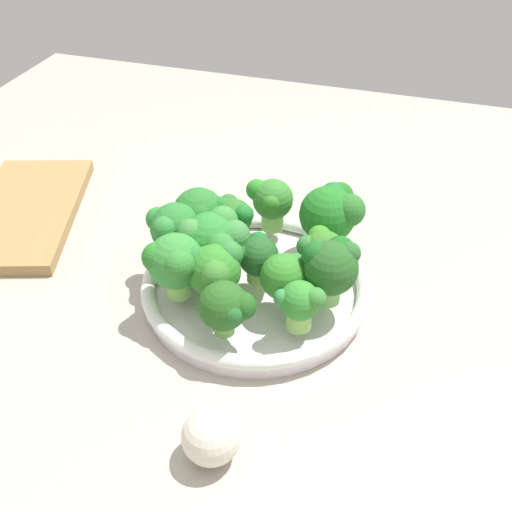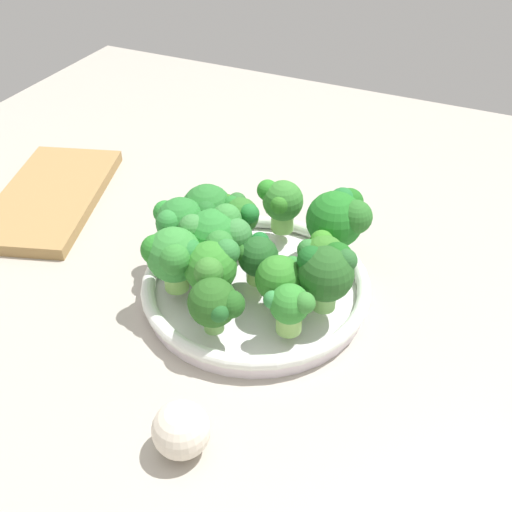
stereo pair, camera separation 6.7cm
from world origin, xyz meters
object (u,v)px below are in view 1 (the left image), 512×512
at_px(broccoli_floret_12, 323,250).
at_px(broccoli_floret_5, 331,266).
at_px(broccoli_floret_2, 226,307).
at_px(broccoli_floret_7, 233,217).
at_px(broccoli_floret_4, 271,201).
at_px(broccoli_floret_11, 217,268).
at_px(broccoli_floret_6, 285,276).
at_px(broccoli_floret_8, 214,238).
at_px(broccoli_floret_9, 258,257).
at_px(broccoli_floret_0, 332,211).
at_px(broccoli_floret_10, 300,303).
at_px(broccoli_floret_13, 201,214).
at_px(cutting_board, 26,212).
at_px(broccoli_floret_3, 173,229).
at_px(bowl, 256,287).
at_px(broccoli_floret_1, 176,262).
at_px(garlic_bulb, 211,436).

bearing_deg(broccoli_floret_12, broccoli_floret_5, -156.75).
bearing_deg(broccoli_floret_2, broccoli_floret_7, 16.65).
bearing_deg(broccoli_floret_5, broccoli_floret_4, 41.61).
bearing_deg(broccoli_floret_11, broccoli_floret_6, -72.16).
xyz_separation_m(broccoli_floret_6, broccoli_floret_8, (0.02, 0.09, 0.01)).
bearing_deg(broccoli_floret_9, broccoli_floret_12, -65.71).
xyz_separation_m(broccoli_floret_6, broccoli_floret_9, (0.02, 0.04, -0.00)).
height_order(broccoli_floret_0, broccoli_floret_10, broccoli_floret_0).
xyz_separation_m(broccoli_floret_13, cutting_board, (0.02, 0.26, -0.06)).
distance_m(broccoli_floret_3, broccoli_floret_10, 0.17).
bearing_deg(broccoli_floret_0, broccoli_floret_6, 167.79).
bearing_deg(broccoli_floret_7, broccoli_floret_0, -70.63).
bearing_deg(broccoli_floret_6, bowl, 57.54).
height_order(broccoli_floret_0, broccoli_floret_9, broccoli_floret_0).
bearing_deg(broccoli_floret_9, broccoli_floret_1, 125.85).
distance_m(broccoli_floret_6, broccoli_floret_13, 0.14).
relative_size(bowl, broccoli_floret_3, 3.54).
bearing_deg(broccoli_floret_3, broccoli_floret_12, -81.65).
height_order(broccoli_floret_6, broccoli_floret_10, broccoli_floret_6).
bearing_deg(broccoli_floret_1, broccoli_floret_5, -74.57).
height_order(broccoli_floret_5, broccoli_floret_6, broccoli_floret_5).
height_order(broccoli_floret_1, broccoli_floret_2, broccoli_floret_1).
bearing_deg(broccoli_floret_8, broccoli_floret_0, -51.91).
height_order(broccoli_floret_0, broccoli_floret_1, broccoli_floret_0).
height_order(broccoli_floret_2, broccoli_floret_9, broccoli_floret_2).
bearing_deg(broccoli_floret_13, broccoli_floret_1, -173.38).
bearing_deg(broccoli_floret_7, cutting_board, 87.65).
distance_m(broccoli_floret_4, broccoli_floret_13, 0.09).
xyz_separation_m(broccoli_floret_4, broccoli_floret_6, (-0.12, -0.05, -0.01)).
distance_m(broccoli_floret_10, cutting_board, 0.43).
height_order(broccoli_floret_5, broccoli_floret_9, broccoli_floret_5).
height_order(bowl, garlic_bulb, garlic_bulb).
height_order(broccoli_floret_1, cutting_board, broccoli_floret_1).
bearing_deg(broccoli_floret_11, garlic_bulb, -161.77).
bearing_deg(broccoli_floret_1, broccoli_floret_12, -59.30).
height_order(broccoli_floret_1, broccoli_floret_10, broccoli_floret_1).
bearing_deg(broccoli_floret_4, cutting_board, 96.11).
xyz_separation_m(broccoli_floret_3, cutting_board, (0.06, 0.24, -0.06)).
bearing_deg(bowl, broccoli_floret_9, -126.59).
bearing_deg(broccoli_floret_0, broccoli_floret_3, 117.20).
distance_m(broccoli_floret_7, cutting_board, 0.30).
xyz_separation_m(broccoli_floret_8, broccoli_floret_13, (0.05, 0.03, -0.00)).
height_order(broccoli_floret_8, broccoli_floret_12, broccoli_floret_8).
bearing_deg(broccoli_floret_13, broccoli_floret_0, -73.93).
height_order(broccoli_floret_5, broccoli_floret_8, same).
xyz_separation_m(broccoli_floret_11, broccoli_floret_12, (0.07, -0.09, -0.01)).
bearing_deg(broccoli_floret_13, broccoli_floret_7, -83.82).
relative_size(bowl, broccoli_floret_12, 4.56).
relative_size(broccoli_floret_1, broccoli_floret_13, 1.07).
relative_size(broccoli_floret_9, broccoli_floret_10, 0.99).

